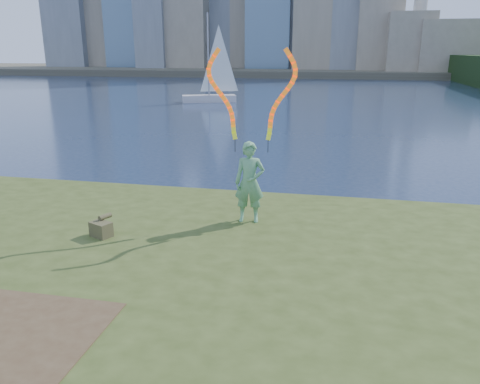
# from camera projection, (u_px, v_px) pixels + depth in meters

# --- Properties ---
(ground) EXTENTS (320.00, 320.00, 0.00)m
(ground) POSITION_uv_depth(u_px,v_px,m) (195.00, 300.00, 9.14)
(ground) COLOR #1B2843
(ground) RESTS_ON ground
(grassy_knoll) EXTENTS (20.00, 18.00, 0.80)m
(grassy_knoll) POSITION_uv_depth(u_px,v_px,m) (149.00, 357.00, 6.89)
(grassy_knoll) COLOR #354418
(grassy_knoll) RESTS_ON ground
(far_shore) EXTENTS (320.00, 40.00, 1.20)m
(far_shore) POSITION_uv_depth(u_px,v_px,m) (328.00, 71.00, 97.95)
(far_shore) COLOR #4B4637
(far_shore) RESTS_ON ground
(woman_with_ribbons) EXTENTS (2.15, 0.51, 4.25)m
(woman_with_ribbons) POSITION_uv_depth(u_px,v_px,m) (250.00, 163.00, 10.70)
(woman_with_ribbons) COLOR #147B26
(woman_with_ribbons) RESTS_ON grassy_knoll
(canvas_bag) EXTENTS (0.54, 0.61, 0.43)m
(canvas_bag) POSITION_uv_depth(u_px,v_px,m) (101.00, 228.00, 10.12)
(canvas_bag) COLOR #444522
(canvas_bag) RESTS_ON grassy_knoll
(sailboat) EXTENTS (5.21, 3.29, 8.00)m
(sailboat) POSITION_uv_depth(u_px,v_px,m) (212.00, 87.00, 43.86)
(sailboat) COLOR beige
(sailboat) RESTS_ON ground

